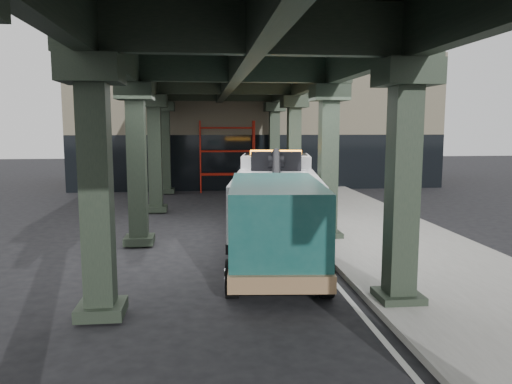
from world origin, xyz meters
TOP-DOWN VIEW (x-y plane):
  - ground at (0.00, 0.00)m, footprint 90.00×90.00m
  - sidewalk at (4.50, 2.00)m, footprint 5.00×40.00m
  - lane_stripe at (1.70, 2.00)m, footprint 0.12×38.00m
  - viaduct at (-0.40, 2.00)m, footprint 7.40×32.00m
  - building at (2.00, 20.00)m, footprint 22.00×10.00m
  - scaffolding at (0.00, 14.64)m, footprint 3.08×0.88m
  - tow_truck at (1.08, 3.05)m, footprint 3.69×9.27m
  - towed_van at (0.40, -1.35)m, footprint 2.80×6.03m

SIDE VIEW (x-z plane):
  - ground at x=0.00m, z-range 0.00..0.00m
  - lane_stripe at x=1.70m, z-range 0.00..0.01m
  - sidewalk at x=4.50m, z-range 0.00..0.15m
  - towed_van at x=0.40m, z-range 0.09..2.46m
  - tow_truck at x=1.08m, z-range -0.04..2.93m
  - scaffolding at x=0.00m, z-range 0.11..4.11m
  - building at x=2.00m, z-range 0.00..8.00m
  - viaduct at x=-0.40m, z-range 2.26..8.66m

